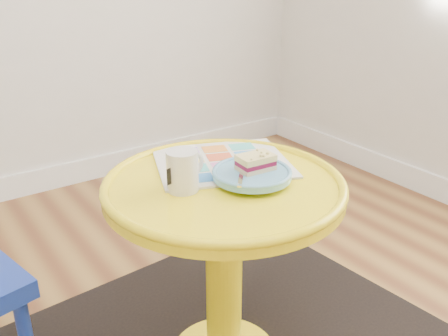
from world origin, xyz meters
TOP-DOWN VIEW (x-y plane):
  - side_table at (0.54, 0.53)m, footprint 0.60×0.60m
  - newspaper at (0.60, 0.63)m, footprint 0.44×0.41m
  - mug at (0.43, 0.55)m, footprint 0.11×0.08m
  - plate at (0.60, 0.49)m, footprint 0.20×0.20m
  - cake_slice at (0.61, 0.50)m, footprint 0.09×0.07m
  - fork at (0.56, 0.49)m, footprint 0.10×0.12m

SIDE VIEW (x-z plane):
  - side_table at x=0.54m, z-range 0.13..0.70m
  - newspaper at x=0.60m, z-range 0.57..0.58m
  - plate at x=0.60m, z-range 0.58..0.60m
  - fork at x=0.56m, z-range 0.60..0.61m
  - cake_slice at x=0.61m, z-range 0.60..0.64m
  - mug at x=0.43m, z-range 0.58..0.68m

